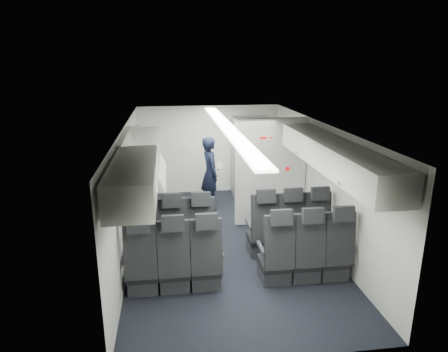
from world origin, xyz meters
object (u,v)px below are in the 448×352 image
object	(u,v)px
boarding_door	(138,173)
seat_row_front	(232,234)
galley_unit	(249,156)
carry_on_bag	(141,156)
seat_row_mid	(241,260)
flight_attendant	(210,173)

from	to	relation	value
boarding_door	seat_row_front	bearing A→B (deg)	-51.84
galley_unit	carry_on_bag	bearing A→B (deg)	-125.17
seat_row_front	seat_row_mid	world-z (taller)	same
carry_on_bag	boarding_door	bearing A→B (deg)	94.87
seat_row_front	galley_unit	size ratio (longest dim) A/B	1.75
galley_unit	boarding_door	size ratio (longest dim) A/B	1.02
galley_unit	boarding_door	world-z (taller)	galley_unit
boarding_door	carry_on_bag	distance (m)	2.35
boarding_door	carry_on_bag	bearing A→B (deg)	-83.80
galley_unit	flight_attendant	distance (m)	1.43
galley_unit	flight_attendant	xyz separation A→B (m)	(-1.06, -0.94, -0.14)
galley_unit	carry_on_bag	world-z (taller)	carry_on_bag
seat_row_mid	carry_on_bag	world-z (taller)	carry_on_bag
flight_attendant	galley_unit	bearing A→B (deg)	-57.27
seat_row_front	boarding_door	xyz separation A→B (m)	(-1.64, 2.09, 0.55)
boarding_door	flight_attendant	xyz separation A→B (m)	(1.53, 0.23, -0.14)
galley_unit	carry_on_bag	size ratio (longest dim) A/B	4.45
flight_attendant	seat_row_front	bearing A→B (deg)	173.82
seat_row_mid	boarding_door	size ratio (longest dim) A/B	1.79
carry_on_bag	seat_row_mid	bearing A→B (deg)	-31.44
seat_row_front	galley_unit	bearing A→B (deg)	73.72
seat_row_front	galley_unit	xyz separation A→B (m)	(0.95, 3.25, 0.55)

